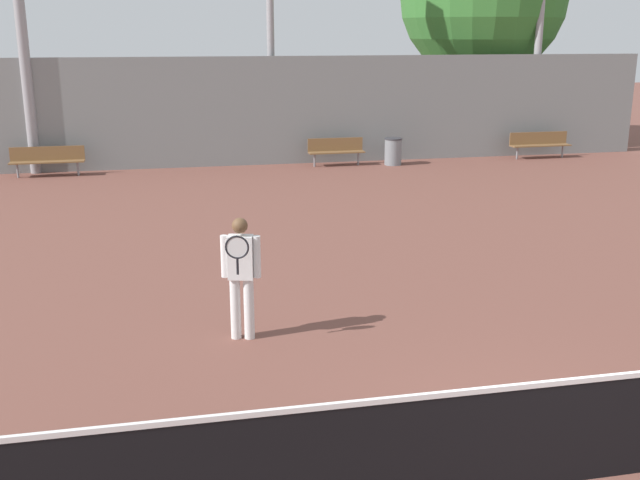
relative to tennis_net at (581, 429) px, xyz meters
The scene contains 8 objects.
ground_plane 0.54m from the tennis_net, ahead, with size 100.00×100.00×0.00m, color brown.
tennis_net is the anchor object (origin of this frame).
tennis_player 4.82m from the tennis_net, 123.68° to the left, with size 0.52×0.46×1.69m.
bench_courtside_near 17.10m from the tennis_net, 84.33° to the left, with size 1.74×0.40×0.84m.
bench_courtside_far 19.05m from the tennis_net, 63.27° to the left, with size 2.03×0.40×0.84m.
bench_adjacent_court 18.34m from the tennis_net, 111.90° to the left, with size 2.07×0.40×0.84m.
trash_bin 17.10m from the tennis_net, 78.32° to the left, with size 0.55×0.55×0.84m.
back_fence 17.68m from the tennis_net, 90.00° to the left, with size 24.50×0.06×3.31m.
Camera 1 is at (-3.61, -5.48, 4.04)m, focal length 42.00 mm.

